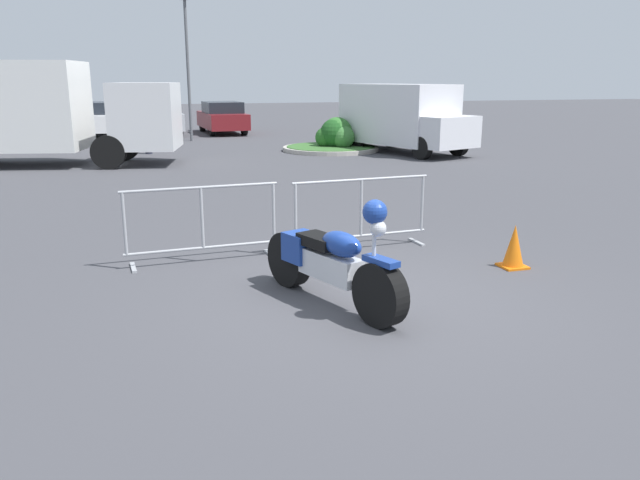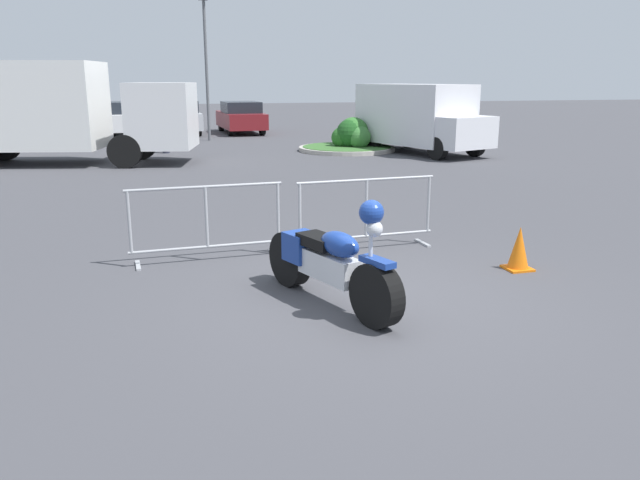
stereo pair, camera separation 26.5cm
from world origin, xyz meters
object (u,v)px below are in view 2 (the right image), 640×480
Objects in this scene: parked_car_white at (112,118)px; parked_car_maroon at (241,117)px; box_truck at (45,109)px; crowd_barrier_near at (207,222)px; traffic_cone at (519,249)px; motorcycle at (329,261)px; street_lamp at (206,47)px; pedestrian at (164,126)px; parked_car_silver at (178,117)px; crowd_barrier_far at (366,213)px; delivery_van at (419,116)px; parked_car_green at (44,121)px.

parked_car_maroon is (5.78, -0.30, -0.02)m from parked_car_white.
box_truck is 10.03m from parked_car_white.
traffic_cone is at bearing -20.73° from crowd_barrier_near.
street_lamp is (0.49, 20.02, 3.21)m from motorcycle.
parked_car_white is at bearing 84.91° from parked_car_maroon.
parked_car_maroon is at bearing 80.77° from crowd_barrier_near.
pedestrian reaches higher than parked_car_white.
crowd_barrier_far is at bearing -177.35° from parked_car_silver.
delivery_van is at bearing -92.60° from pedestrian.
delivery_van is (7.05, 13.65, 0.74)m from motorcycle.
parked_car_silver is (4.20, 9.90, -0.86)m from box_truck.
street_lamp reaches higher than box_truck.
box_truck is at bearing 107.44° from crowd_barrier_near.
parked_car_maroon reaches higher than parked_car_green.
parked_car_green reaches higher than motorcycle.
box_truck is at bearing 117.30° from crowd_barrier_far.
crowd_barrier_far is 21.23m from parked_car_maroon.
street_lamp is at bearing -152.78° from delivery_van.
crowd_barrier_near is at bearing -175.91° from parked_car_white.
parked_car_silver is 1.05× the size of parked_car_maroon.
motorcycle is 0.28× the size of box_truck.
delivery_van reaches higher than crowd_barrier_far.
crowd_barrier_far is 0.40× the size of delivery_van.
motorcycle is 20.29m from street_lamp.
motorcycle is 0.49× the size of parked_car_silver.
box_truck is at bearing 170.38° from parked_car_white.
parked_car_white is at bearing 105.35° from traffic_cone.
parked_car_silver reaches higher than motorcycle.
parked_car_green is at bearing 174.93° from motorcycle.
street_lamp is (3.99, -3.60, 2.96)m from parked_car_white.
parked_car_maroon is at bearing 154.23° from motorcycle.
traffic_cone is 0.10× the size of street_lamp.
parked_car_maroon is (1.10, 21.20, 0.19)m from crowd_barrier_far.
parked_car_silver reaches higher than crowd_barrier_far.
parked_car_green is 0.93× the size of parked_car_maroon.
delivery_van reaches higher than parked_car_silver.
box_truck reaches higher than motorcycle.
crowd_barrier_far is 13.10m from box_truck.
traffic_cone is at bearing -160.33° from parked_car_green.
delivery_van reaches higher than traffic_cone.
parked_car_green is (-5.23, 21.54, 0.14)m from crowd_barrier_near.
crowd_barrier_far is (1.17, 2.12, 0.05)m from motorcycle.
street_lamp reaches higher than parked_car_maroon.
pedestrian is at bearing -149.61° from parked_car_green.
crowd_barrier_near is 0.48× the size of parked_car_white.
pedestrian is at bearing 90.92° from crowd_barrier_near.
street_lamp is at bearing -12.28° from pedestrian.
pedestrian is (2.12, -7.83, 0.16)m from parked_car_white.
delivery_van is 10.80m from parked_car_maroon.
traffic_cone is (1.64, -1.51, -0.26)m from crowd_barrier_far.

